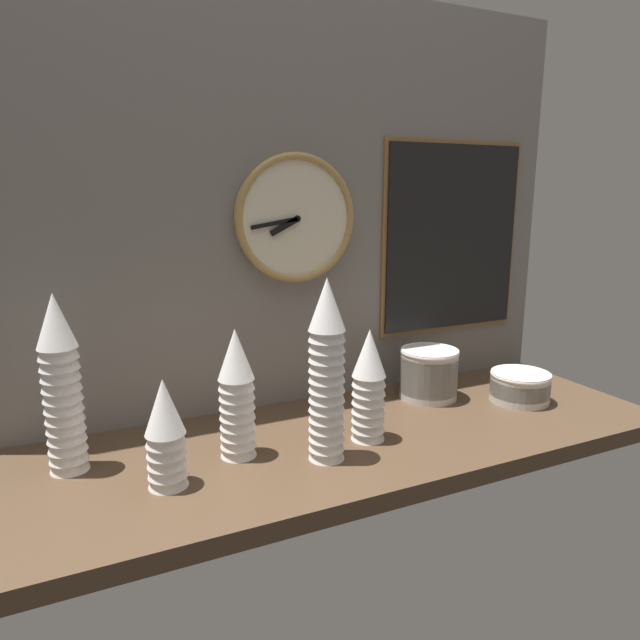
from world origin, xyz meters
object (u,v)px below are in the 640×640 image
Objects in this scene: cup_stack_left at (165,433)px; cup_stack_far_left at (61,384)px; cup_stack_center_right at (369,385)px; cup_stack_center_left at (237,394)px; bowl_stack_far_right at (520,385)px; cup_stack_center at (327,371)px; wall_clock at (296,219)px; bowl_stack_right at (429,372)px; menu_board at (452,238)px.

cup_stack_far_left reaches higher than cup_stack_left.
cup_stack_left is 45.88cm from cup_stack_center_right.
cup_stack_center_left is 1.76× the size of bowl_stack_far_right.
cup_stack_far_left is at bearing 165.65° from cup_stack_center_left.
cup_stack_center_right is 1.63× the size of bowl_stack_far_right.
bowl_stack_far_right is at bearing 7.55° from cup_stack_center.
cup_stack_left is at bearing -142.65° from wall_clock.
bowl_stack_right is 0.29× the size of menu_board.
cup_stack_center_left is at bearing -161.41° from menu_board.
cup_stack_far_left is 0.94× the size of cup_stack_center.
cup_stack_center is 19.80cm from cup_stack_center_left.
cup_stack_left is 0.77× the size of cup_stack_center_left.
wall_clock reaches higher than bowl_stack_right.
cup_stack_center_left is 59.92cm from bowl_stack_right.
cup_stack_center_left reaches higher than cup_stack_left.
cup_stack_far_left is at bearing -171.29° from menu_board.
cup_stack_far_left is 0.67× the size of menu_board.
bowl_stack_right is at bearing -19.62° from wall_clock.
cup_stack_center reaches higher than cup_stack_center_left.
menu_board reaches higher than cup_stack_far_left.
cup_stack_left is at bearing -165.90° from bowl_stack_right.
bowl_stack_far_right is 0.49× the size of wall_clock.
cup_stack_far_left is 1.13× the size of wall_clock.
cup_stack_center_left is at bearing 171.15° from cup_stack_center_right.
cup_stack_left is 24.11cm from cup_stack_far_left.
menu_board reaches higher than wall_clock.
bowl_stack_right is at bearing 148.20° from bowl_stack_far_right.
wall_clock is (24.21, 24.12, 35.03)cm from cup_stack_center_left.
bowl_stack_far_right is at bearing 4.16° from cup_stack_center_right.
cup_stack_left is 0.59× the size of cup_stack_far_left.
bowl_stack_far_right is at bearing 3.47° from cup_stack_left.
cup_stack_left reaches higher than bowl_stack_far_right.
bowl_stack_right is 1.00× the size of bowl_stack_far_right.
bowl_stack_far_right is at bearing -31.80° from bowl_stack_right.
menu_board reaches higher than cup_stack_center_left.
wall_clock is 0.59× the size of menu_board.
cup_stack_center_left is at bearing -14.35° from cup_stack_far_left.
cup_stack_left is at bearing -177.29° from cup_stack_center_right.
cup_stack_center_left is 83.44cm from menu_board.
menu_board reaches higher than bowl_stack_right.
cup_stack_center_left is 0.87× the size of wall_clock.
cup_stack_left is at bearing -157.41° from cup_stack_center_left.
wall_clock is at bearing 44.90° from cup_stack_center_left.
wall_clock is at bearing 15.18° from cup_stack_far_left.
menu_board reaches higher than cup_stack_left.
cup_stack_center_right is 61.30cm from menu_board.
cup_stack_center_left is (16.26, 6.77, 3.25)cm from cup_stack_left.
menu_board reaches higher than cup_stack_center.
wall_clock is (-5.31, 28.72, 36.11)cm from cup_stack_center_right.
bowl_stack_far_right is (112.49, -9.50, -14.04)cm from cup_stack_far_left.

